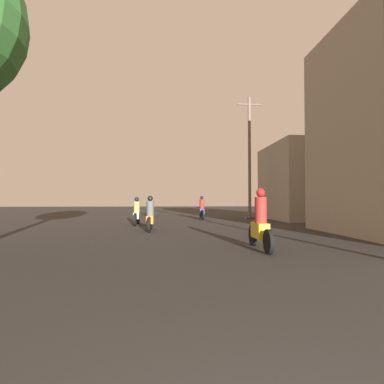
% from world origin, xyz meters
% --- Properties ---
extents(motorcycle_yellow, '(0.60, 2.05, 1.67)m').
position_xyz_m(motorcycle_yellow, '(1.92, 7.47, 0.67)').
color(motorcycle_yellow, black).
rests_on(motorcycle_yellow, ground_plane).
extents(motorcycle_orange, '(0.60, 1.95, 1.53)m').
position_xyz_m(motorcycle_orange, '(-1.40, 12.67, 0.61)').
color(motorcycle_orange, black).
rests_on(motorcycle_orange, ground_plane).
extents(motorcycle_silver, '(0.60, 2.09, 1.50)m').
position_xyz_m(motorcycle_silver, '(-2.33, 15.80, 0.61)').
color(motorcycle_silver, black).
rests_on(motorcycle_silver, ground_plane).
extents(motorcycle_blue, '(0.60, 2.16, 1.62)m').
position_xyz_m(motorcycle_blue, '(1.68, 20.60, 0.64)').
color(motorcycle_blue, black).
rests_on(motorcycle_blue, ground_plane).
extents(motorcycle_green, '(0.60, 1.95, 1.55)m').
position_xyz_m(motorcycle_green, '(-2.02, 23.41, 0.62)').
color(motorcycle_green, black).
rests_on(motorcycle_green, ground_plane).
extents(building_right_far, '(4.04, 6.33, 5.17)m').
position_xyz_m(building_right_far, '(8.40, 19.60, 2.58)').
color(building_right_far, gray).
rests_on(building_right_far, ground_plane).
extents(utility_pole_far, '(1.60, 0.20, 8.47)m').
position_xyz_m(utility_pole_far, '(4.92, 19.73, 4.40)').
color(utility_pole_far, '#6B5B4C').
rests_on(utility_pole_far, ground_plane).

